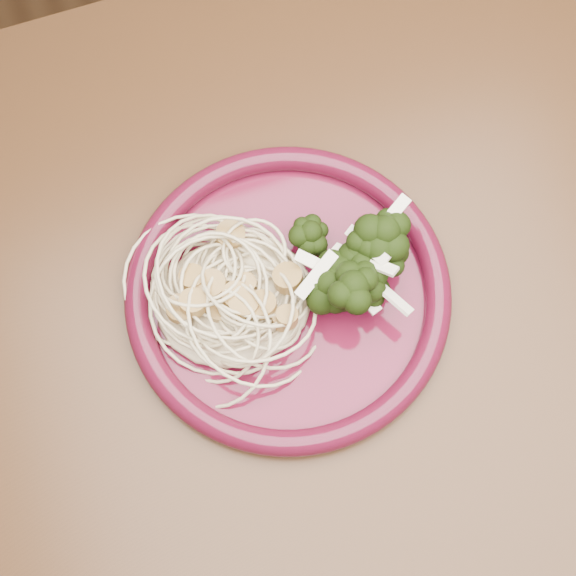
# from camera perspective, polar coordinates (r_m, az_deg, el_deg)

# --- Properties ---
(dining_table) EXTENTS (1.20, 0.80, 0.75)m
(dining_table) POSITION_cam_1_polar(r_m,az_deg,el_deg) (0.71, -1.82, -9.73)
(dining_table) COLOR #472814
(dining_table) RESTS_ON ground
(dinner_plate) EXTENTS (0.30, 0.30, 0.02)m
(dinner_plate) POSITION_cam_1_polar(r_m,az_deg,el_deg) (0.63, 0.00, -0.33)
(dinner_plate) COLOR #530D21
(dinner_plate) RESTS_ON dining_table
(spaghetti_pile) EXTENTS (0.14, 0.13, 0.03)m
(spaghetti_pile) POSITION_cam_1_polar(r_m,az_deg,el_deg) (0.62, -3.84, -0.59)
(spaghetti_pile) COLOR beige
(spaghetti_pile) RESTS_ON dinner_plate
(scallop_cluster) EXTENTS (0.13, 0.13, 0.04)m
(scallop_cluster) POSITION_cam_1_polar(r_m,az_deg,el_deg) (0.59, -4.04, 0.46)
(scallop_cluster) COLOR #A77E3D
(scallop_cluster) RESTS_ON spaghetti_pile
(broccoli_pile) EXTENTS (0.10, 0.15, 0.05)m
(broccoli_pile) POSITION_cam_1_polar(r_m,az_deg,el_deg) (0.61, 4.72, 0.99)
(broccoli_pile) COLOR black
(broccoli_pile) RESTS_ON dinner_plate
(onion_garnish) EXTENTS (0.07, 0.10, 0.05)m
(onion_garnish) POSITION_cam_1_polar(r_m,az_deg,el_deg) (0.59, 4.94, 2.01)
(onion_garnish) COLOR white
(onion_garnish) RESTS_ON broccoli_pile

